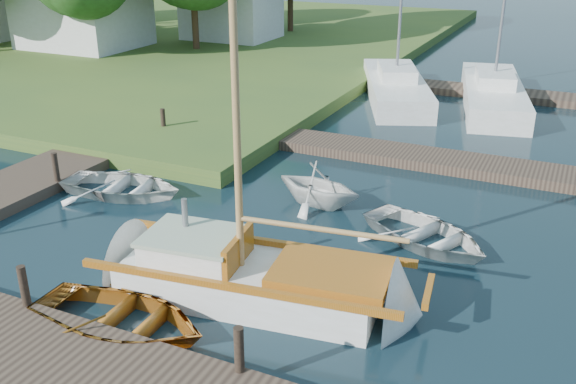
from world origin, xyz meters
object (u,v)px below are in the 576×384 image
at_px(dinghy, 119,313).
at_px(tender_b, 319,182).
at_px(house_a, 81,1).
at_px(mooring_post_4, 56,167).
at_px(mooring_post_2, 239,349).
at_px(marina_boat_0, 396,85).
at_px(sailboat, 259,282).
at_px(tender_a, 122,183).
at_px(marina_boat_1, 493,92).
at_px(house_c, 231,2).
at_px(mooring_post_5, 163,120).
at_px(mooring_post_1, 24,286).
at_px(tender_c, 426,230).

height_order(dinghy, tender_b, tender_b).
bearing_deg(house_a, mooring_post_4, -50.91).
relative_size(mooring_post_2, marina_boat_0, 0.08).
xyz_separation_m(sailboat, tender_a, (-5.79, 3.08, 0.00)).
xyz_separation_m(marina_boat_1, house_c, (-16.40, 7.53, 2.02)).
relative_size(mooring_post_5, house_a, 0.13).
height_order(mooring_post_5, sailboat, sailboat).
height_order(dinghy, marina_boat_1, marina_boat_1).
relative_size(tender_b, house_a, 0.38).
relative_size(tender_a, marina_boat_1, 0.35).
height_order(mooring_post_1, house_a, house_a).
bearing_deg(tender_c, tender_b, 97.50).
bearing_deg(dinghy, tender_a, 35.91).
distance_m(mooring_post_5, tender_b, 7.41).
relative_size(mooring_post_1, tender_a, 0.24).
xyz_separation_m(mooring_post_1, marina_boat_1, (5.40, 19.47, -0.14)).
relative_size(mooring_post_5, house_c, 0.15).
bearing_deg(house_c, mooring_post_2, -60.14).
bearing_deg(house_c, mooring_post_5, -67.62).
xyz_separation_m(tender_b, tender_c, (3.09, -1.01, -0.30)).
distance_m(mooring_post_1, mooring_post_5, 10.77).
bearing_deg(mooring_post_4, sailboat, -18.57).
bearing_deg(mooring_post_5, dinghy, -58.89).
xyz_separation_m(sailboat, tender_b, (-0.71, 4.72, 0.29)).
distance_m(mooring_post_1, house_c, 29.22).
bearing_deg(marina_boat_1, mooring_post_4, 134.67).
bearing_deg(house_a, mooring_post_2, -44.33).
relative_size(mooring_post_1, mooring_post_4, 1.00).
bearing_deg(dinghy, mooring_post_4, 49.50).
distance_m(tender_a, house_a, 21.54).
bearing_deg(marina_boat_0, tender_b, 164.22).
bearing_deg(house_a, tender_b, -34.84).
bearing_deg(dinghy, sailboat, -43.39).
relative_size(mooring_post_1, tender_b, 0.33).
height_order(mooring_post_4, tender_a, mooring_post_4).
relative_size(mooring_post_2, dinghy, 0.23).
xyz_separation_m(mooring_post_5, tender_a, (1.77, -4.46, -0.35)).
bearing_deg(marina_boat_1, tender_b, 155.98).
relative_size(dinghy, tender_a, 1.02).
xyz_separation_m(tender_a, house_c, (-8.77, 21.46, 2.23)).
bearing_deg(sailboat, mooring_post_5, 127.67).
height_order(mooring_post_1, house_c, house_c).
relative_size(tender_b, house_c, 0.45).
bearing_deg(mooring_post_1, mooring_post_5, 111.80).
bearing_deg(marina_boat_0, house_a, 61.13).
distance_m(dinghy, tender_a, 6.50).
xyz_separation_m(mooring_post_5, marina_boat_1, (9.40, 9.47, -0.14)).
xyz_separation_m(mooring_post_1, tender_a, (-2.23, 5.54, -0.35)).
bearing_deg(tender_a, marina_boat_1, -37.01).
height_order(tender_a, marina_boat_1, marina_boat_1).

